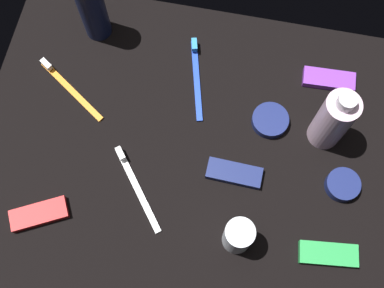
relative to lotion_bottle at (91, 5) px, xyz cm
name	(u,v)px	position (x,y,z in cm)	size (l,w,h in cm)	color
ground_plane	(192,150)	(24.45, -22.44, -9.37)	(84.00, 64.00, 1.20)	black
lotion_bottle	(91,5)	(0.00, 0.00, 0.00)	(5.40, 5.40, 19.82)	#161E43
bodywash_bottle	(333,120)	(49.03, -14.54, -1.27)	(6.26, 6.26, 16.57)	silver
deodorant_stick	(238,236)	(35.64, -37.98, -4.40)	(5.17, 5.17, 8.75)	silver
toothbrush_white	(135,184)	(15.32, -31.44, -8.17)	(12.05, 14.91, 2.10)	white
toothbrush_blue	(196,74)	(22.27, -6.68, -8.17)	(5.72, 17.72, 2.10)	blue
toothbrush_orange	(68,86)	(-2.71, -14.30, -8.17)	(15.60, 11.06, 2.10)	orange
snack_bar_green	(328,254)	(52.19, -37.44, -8.02)	(10.40, 4.00, 1.50)	green
snack_bar_navy	(234,173)	(33.24, -25.87, -8.02)	(10.40, 4.00, 1.50)	navy
snack_bar_red	(39,214)	(-0.63, -40.44, -8.02)	(10.40, 4.00, 1.50)	red
snack_bar_purple	(329,79)	(48.84, -2.74, -8.02)	(10.40, 4.00, 1.50)	purple
cream_tin_left	(343,185)	(53.47, -24.30, -7.73)	(6.35, 6.35, 2.08)	navy
cream_tin_right	(270,120)	(38.40, -13.96, -7.87)	(7.18, 7.18, 1.80)	navy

